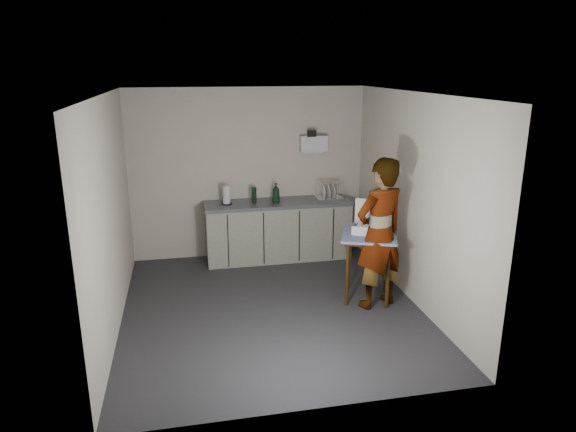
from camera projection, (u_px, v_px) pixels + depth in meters
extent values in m
plane|color=#232428|center=(272.00, 308.00, 6.38)|extent=(4.00, 4.00, 0.00)
cube|color=beige|center=(249.00, 174.00, 7.88)|extent=(3.60, 0.02, 2.60)
cube|color=beige|center=(413.00, 200.00, 6.36)|extent=(0.02, 4.00, 2.60)
cube|color=beige|center=(111.00, 216.00, 5.67)|extent=(0.02, 4.00, 2.60)
cube|color=white|center=(269.00, 94.00, 5.65)|extent=(3.60, 4.00, 0.01)
cube|color=black|center=(278.00, 255.00, 8.04)|extent=(2.20, 0.52, 0.08)
cube|color=#B0AD9C|center=(278.00, 232.00, 7.93)|extent=(2.20, 0.58, 0.86)
cube|color=#4F515A|center=(278.00, 203.00, 7.80)|extent=(2.24, 0.62, 0.05)
cube|color=black|center=(228.00, 241.00, 7.51)|extent=(0.02, 0.01, 0.80)
cube|color=black|center=(264.00, 239.00, 7.61)|extent=(0.02, 0.01, 0.80)
cube|color=black|center=(299.00, 236.00, 7.71)|extent=(0.01, 0.01, 0.80)
cube|color=black|center=(333.00, 234.00, 7.81)|extent=(0.02, 0.01, 0.80)
cube|color=white|center=(313.00, 143.00, 7.88)|extent=(0.42, 0.16, 0.24)
cube|color=white|center=(312.00, 152.00, 7.97)|extent=(0.30, 0.06, 0.04)
cube|color=black|center=(312.00, 134.00, 7.75)|extent=(0.14, 0.02, 0.10)
cylinder|color=#3B250D|center=(347.00, 275.00, 6.35)|extent=(0.04, 0.04, 0.80)
cylinder|color=#3B250D|center=(388.00, 278.00, 6.28)|extent=(0.04, 0.04, 0.80)
cylinder|color=#3B250D|center=(349.00, 261.00, 6.82)|extent=(0.04, 0.04, 0.80)
cylinder|color=#3B250D|center=(387.00, 263.00, 6.74)|extent=(0.04, 0.04, 0.80)
cube|color=#3B250D|center=(369.00, 238.00, 6.43)|extent=(0.76, 0.76, 0.04)
cube|color=#183C95|center=(369.00, 235.00, 6.42)|extent=(0.87, 0.87, 0.03)
imported|color=#B2A593|center=(380.00, 234.00, 6.21)|extent=(0.80, 0.66, 1.88)
imported|color=black|center=(276.00, 193.00, 7.67)|extent=(0.15, 0.15, 0.31)
cylinder|color=red|center=(275.00, 198.00, 7.77)|extent=(0.06, 0.06, 0.11)
cylinder|color=black|center=(254.00, 195.00, 7.68)|extent=(0.07, 0.07, 0.24)
cylinder|color=black|center=(227.00, 204.00, 7.65)|extent=(0.16, 0.16, 0.01)
cylinder|color=white|center=(226.00, 194.00, 7.61)|extent=(0.11, 0.11, 0.27)
cube|color=white|center=(329.00, 198.00, 7.98)|extent=(0.40, 0.30, 0.02)
cylinder|color=white|center=(320.00, 191.00, 7.79)|extent=(0.01, 0.01, 0.26)
cylinder|color=white|center=(343.00, 190.00, 7.85)|extent=(0.01, 0.01, 0.26)
cylinder|color=white|center=(316.00, 188.00, 8.03)|extent=(0.01, 0.01, 0.26)
cylinder|color=white|center=(338.00, 187.00, 8.10)|extent=(0.01, 0.01, 0.26)
cylinder|color=white|center=(323.00, 191.00, 7.93)|extent=(0.05, 0.22, 0.22)
cylinder|color=white|center=(328.00, 190.00, 7.94)|extent=(0.05, 0.22, 0.22)
cylinder|color=white|center=(333.00, 190.00, 7.96)|extent=(0.05, 0.22, 0.22)
cube|color=white|center=(364.00, 232.00, 6.48)|extent=(0.39, 0.39, 0.01)
cube|color=white|center=(363.00, 231.00, 6.33)|extent=(0.26, 0.14, 0.11)
cube|color=white|center=(366.00, 225.00, 6.59)|extent=(0.26, 0.14, 0.11)
cube|color=white|center=(353.00, 227.00, 6.50)|extent=(0.14, 0.26, 0.11)
cube|color=white|center=(375.00, 229.00, 6.43)|extent=(0.14, 0.26, 0.11)
cube|color=white|center=(366.00, 210.00, 6.54)|extent=(0.26, 0.14, 0.29)
cylinder|color=white|center=(364.00, 228.00, 6.46)|extent=(0.19, 0.19, 0.11)
sphere|color=#FE5D8B|center=(360.00, 223.00, 6.42)|extent=(0.07, 0.07, 0.07)
sphere|color=#5DBBFF|center=(368.00, 223.00, 6.39)|extent=(0.07, 0.07, 0.07)
sphere|color=#54CD6E|center=(365.00, 221.00, 6.48)|extent=(0.07, 0.07, 0.07)
sphere|color=#FE5D8B|center=(361.00, 221.00, 6.49)|extent=(0.07, 0.07, 0.07)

